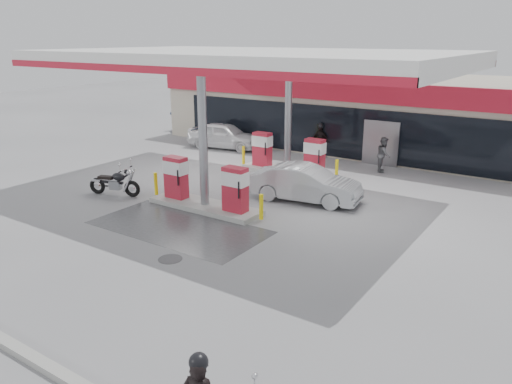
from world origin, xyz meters
TOP-DOWN VIEW (x-y plane):
  - ground at (0.00, 0.00)m, footprint 90.00×90.00m
  - wet_patch at (0.50, 0.00)m, footprint 6.00×3.00m
  - drain_cover at (2.00, -2.00)m, footprint 0.70×0.70m
  - store_building at (0.01, 15.94)m, footprint 22.00×8.22m
  - canopy at (0.00, 5.00)m, footprint 16.00×10.02m
  - pump_island_near at (0.00, 2.00)m, footprint 5.14×1.30m
  - pump_island_far at (0.00, 8.00)m, footprint 5.14×1.30m
  - parked_motorcycle at (-3.98, 1.22)m, footprint 2.17×1.03m
  - sedan_white at (-5.75, 10.74)m, footprint 4.53×2.45m
  - attendant at (3.59, 10.80)m, footprint 0.83×0.95m
  - hatchback_silver at (2.67, 4.86)m, footprint 4.43×2.12m
  - parked_car_left at (-10.00, 13.13)m, footprint 4.69×3.21m
  - parked_car_right at (5.72, 14.00)m, footprint 5.02×2.98m
  - biker_walking at (-0.26, 11.80)m, footprint 1.03×0.50m

SIDE VIEW (x-z plane):
  - ground at x=0.00m, z-range 0.00..0.00m
  - wet_patch at x=0.50m, z-range 0.00..0.00m
  - drain_cover at x=2.00m, z-range 0.00..0.01m
  - parked_motorcycle at x=-3.98m, z-range -0.07..1.09m
  - parked_car_left at x=-10.00m, z-range 0.00..1.26m
  - parked_car_right at x=5.72m, z-range 0.00..1.31m
  - hatchback_silver at x=2.67m, z-range 0.00..1.40m
  - pump_island_near at x=0.00m, z-range -0.18..1.60m
  - pump_island_far at x=0.00m, z-range -0.18..1.60m
  - sedan_white at x=-5.75m, z-range 0.00..1.46m
  - attendant at x=3.59m, z-range 0.00..1.64m
  - biker_walking at x=-0.26m, z-range 0.00..1.71m
  - store_building at x=0.01m, z-range 0.01..4.01m
  - canopy at x=0.00m, z-range 2.51..8.02m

